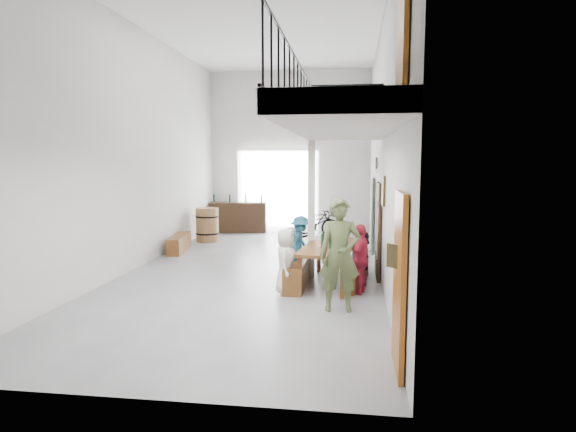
# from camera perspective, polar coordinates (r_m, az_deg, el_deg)

# --- Properties ---
(floor) EXTENTS (12.00, 12.00, 0.00)m
(floor) POSITION_cam_1_polar(r_m,az_deg,el_deg) (10.97, -3.88, -6.37)
(floor) COLOR slate
(floor) RESTS_ON ground
(room_walls) EXTENTS (12.00, 12.00, 12.00)m
(room_walls) POSITION_cam_1_polar(r_m,az_deg,el_deg) (10.75, -4.03, 12.42)
(room_walls) COLOR silver
(room_walls) RESTS_ON ground
(gateway_portal) EXTENTS (2.80, 0.08, 2.80)m
(gateway_portal) POSITION_cam_1_polar(r_m,az_deg,el_deg) (16.65, -1.22, 2.93)
(gateway_portal) COLOR white
(gateway_portal) RESTS_ON ground
(right_wall_decor) EXTENTS (0.07, 8.28, 5.07)m
(right_wall_decor) POSITION_cam_1_polar(r_m,az_deg,el_deg) (8.66, 11.28, 1.73)
(right_wall_decor) COLOR #9E5013
(right_wall_decor) RESTS_ON ground
(balcony) EXTENTS (1.52, 5.62, 4.00)m
(balcony) POSITION_cam_1_polar(r_m,az_deg,el_deg) (7.37, 6.43, 10.49)
(balcony) COLOR silver
(balcony) RESTS_ON ground
(tasting_table) EXTENTS (1.18, 2.37, 0.79)m
(tasting_table) POSITION_cam_1_polar(r_m,az_deg,el_deg) (9.62, 4.95, -3.93)
(tasting_table) COLOR brown
(tasting_table) RESTS_ON ground
(bench_inner) EXTENTS (0.38, 2.19, 0.50)m
(bench_inner) POSITION_cam_1_polar(r_m,az_deg,el_deg) (9.79, 1.32, -6.43)
(bench_inner) COLOR brown
(bench_inner) RESTS_ON ground
(bench_wall) EXTENTS (0.54, 1.82, 0.42)m
(bench_wall) POSITION_cam_1_polar(r_m,az_deg,el_deg) (9.76, 8.09, -6.80)
(bench_wall) COLOR brown
(bench_wall) RESTS_ON ground
(tableware) EXTENTS (0.49, 1.50, 0.35)m
(tableware) POSITION_cam_1_polar(r_m,az_deg,el_deg) (9.63, 5.21, -2.61)
(tableware) COLOR black
(tableware) RESTS_ON tasting_table
(side_bench) EXTENTS (0.54, 1.60, 0.44)m
(side_bench) POSITION_cam_1_polar(r_m,az_deg,el_deg) (13.43, -12.77, -3.18)
(side_bench) COLOR brown
(side_bench) RESTS_ON ground
(oak_barrel) EXTENTS (0.70, 0.70, 1.03)m
(oak_barrel) POSITION_cam_1_polar(r_m,az_deg,el_deg) (14.85, -9.55, -1.03)
(oak_barrel) COLOR #9B6439
(oak_barrel) RESTS_ON ground
(serving_counter) EXTENTS (1.99, 0.73, 1.03)m
(serving_counter) POSITION_cam_1_polar(r_m,az_deg,el_deg) (16.70, -5.95, -0.15)
(serving_counter) COLOR #322011
(serving_counter) RESTS_ON ground
(counter_bottles) EXTENTS (1.70, 0.22, 0.28)m
(counter_bottles) POSITION_cam_1_polar(r_m,az_deg,el_deg) (16.65, -5.97, 2.09)
(counter_bottles) COLOR black
(counter_bottles) RESTS_ON serving_counter
(guest_left_a) EXTENTS (0.41, 0.61, 1.22)m
(guest_left_a) POSITION_cam_1_polar(r_m,az_deg,el_deg) (8.91, -0.26, -5.38)
(guest_left_a) COLOR silver
(guest_left_a) RESTS_ON ground
(guest_left_b) EXTENTS (0.32, 0.44, 1.10)m
(guest_left_b) POSITION_cam_1_polar(r_m,az_deg,el_deg) (9.48, 0.59, -5.00)
(guest_left_b) COLOR teal
(guest_left_b) RESTS_ON ground
(guest_left_c) EXTENTS (0.41, 0.52, 1.07)m
(guest_left_c) POSITION_cam_1_polar(r_m,az_deg,el_deg) (10.16, 0.40, -4.32)
(guest_left_c) COLOR silver
(guest_left_c) RESTS_ON ground
(guest_left_d) EXTENTS (0.60, 0.88, 1.25)m
(guest_left_d) POSITION_cam_1_polar(r_m,az_deg,el_deg) (10.63, 1.50, -3.34)
(guest_left_d) COLOR teal
(guest_left_d) RESTS_ON ground
(guest_right_a) EXTENTS (0.54, 0.82, 1.30)m
(guest_right_a) POSITION_cam_1_polar(r_m,az_deg,el_deg) (9.02, 8.58, -5.04)
(guest_right_a) COLOR #B61F37
(guest_right_a) RESTS_ON ground
(guest_right_b) EXTENTS (0.35, 1.01, 1.08)m
(guest_right_b) POSITION_cam_1_polar(r_m,az_deg,el_deg) (9.70, 8.70, -4.88)
(guest_right_b) COLOR black
(guest_right_b) RESTS_ON ground
(guest_right_c) EXTENTS (0.49, 0.59, 1.04)m
(guest_right_c) POSITION_cam_1_polar(r_m,az_deg,el_deg) (10.26, 8.39, -4.37)
(guest_right_c) COLOR silver
(guest_right_c) RESTS_ON ground
(host_standing) EXTENTS (0.71, 0.50, 1.85)m
(host_standing) POSITION_cam_1_polar(r_m,az_deg,el_deg) (7.90, 6.17, -4.62)
(host_standing) COLOR #4A552F
(host_standing) RESTS_ON ground
(potted_plant) EXTENTS (0.39, 0.34, 0.43)m
(potted_plant) POSITION_cam_1_polar(r_m,az_deg,el_deg) (11.29, 9.04, -4.95)
(potted_plant) COLOR #164313
(potted_plant) RESTS_ON ground
(bicycle_near) EXTENTS (1.75, 1.23, 0.87)m
(bicycle_near) POSITION_cam_1_polar(r_m,az_deg,el_deg) (15.88, 3.62, -0.76)
(bicycle_near) COLOR black
(bicycle_near) RESTS_ON ground
(bicycle_far) EXTENTS (1.50, 1.05, 0.89)m
(bicycle_far) POSITION_cam_1_polar(r_m,az_deg,el_deg) (15.55, 3.40, -0.88)
(bicycle_far) COLOR black
(bicycle_far) RESTS_ON ground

